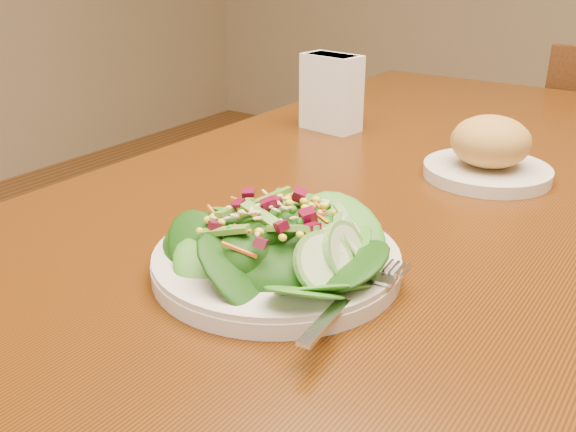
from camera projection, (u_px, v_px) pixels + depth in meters
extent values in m
cube|color=#54240A|center=(458.00, 194.00, 0.89)|extent=(0.90, 1.40, 0.04)
cylinder|color=#44250F|center=(391.00, 224.00, 1.73)|extent=(0.07, 0.07, 0.71)
cylinder|color=#44250F|center=(538.00, 242.00, 2.01)|extent=(0.04, 0.04, 0.38)
cylinder|color=#44250F|center=(522.00, 289.00, 1.74)|extent=(0.04, 0.04, 0.38)
cylinder|color=beige|center=(277.00, 264.00, 0.64)|extent=(0.25, 0.25, 0.02)
ellipsoid|color=#0C3304|center=(276.00, 240.00, 0.63)|extent=(0.17, 0.17, 0.04)
cube|color=silver|center=(355.00, 296.00, 0.56)|extent=(0.05, 0.18, 0.01)
cylinder|color=beige|center=(487.00, 172.00, 0.89)|extent=(0.17, 0.17, 0.02)
ellipsoid|color=#A67330|center=(491.00, 141.00, 0.87)|extent=(0.11, 0.11, 0.07)
cube|color=white|center=(331.00, 93.00, 1.10)|extent=(0.11, 0.07, 0.13)
cube|color=white|center=(331.00, 87.00, 1.10)|extent=(0.09, 0.06, 0.11)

